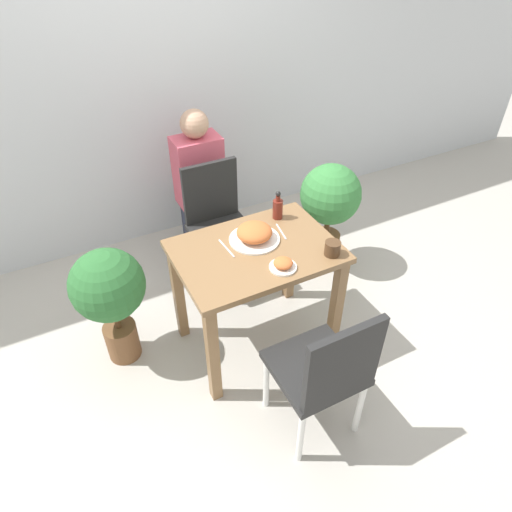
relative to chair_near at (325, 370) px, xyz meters
The scene contains 14 objects.
ground_plane 0.88m from the chair_near, 90.46° to the left, with size 16.00×16.00×0.00m, color #B7B2A8.
wall_back 2.36m from the chair_near, 90.15° to the left, with size 8.00×0.05×2.60m.
dining_table 0.73m from the chair_near, 90.46° to the left, with size 0.90×0.65×0.75m.
chair_near is the anchor object (origin of this frame).
chair_far 1.42m from the chair_near, 87.77° to the left, with size 0.42×0.42×0.90m.
food_plate 0.85m from the chair_near, 88.24° to the left, with size 0.29×0.29×0.10m.
side_plate 0.58m from the chair_near, 84.83° to the left, with size 0.15×0.15×0.06m.
drink_cup 0.66m from the chair_near, 54.89° to the left, with size 0.09×0.09×0.08m.
sauce_bottle 1.02m from the chair_near, 74.87° to the left, with size 0.06×0.06×0.18m.
fork_utensil 0.85m from the chair_near, 100.70° to the left, with size 0.02×0.18×0.00m.
spoon_utensil 0.86m from the chair_near, 75.94° to the left, with size 0.03×0.16×0.00m.
potted_plant_left 1.28m from the chair_near, 128.74° to the left, with size 0.42×0.42×0.80m.
potted_plant_right 1.44m from the chair_near, 54.99° to the left, with size 0.44×0.44×0.85m.
person_figure 1.80m from the chair_near, 87.72° to the left, with size 0.34×0.22×1.17m.
Camera 1 is at (-0.92, -1.78, 2.31)m, focal length 32.00 mm.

